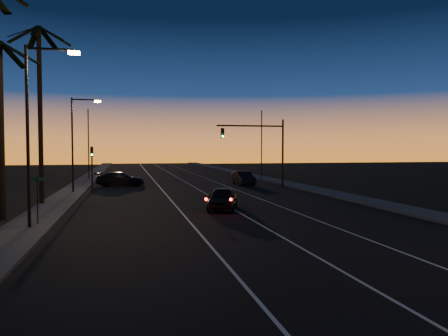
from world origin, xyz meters
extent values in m
cube|color=black|center=(0.00, 30.00, 0.01)|extent=(20.00, 170.00, 0.01)
cube|color=#3E3E3B|center=(-11.20, 30.00, 0.08)|extent=(2.40, 170.00, 0.16)
cube|color=#3E3E3B|center=(11.20, 30.00, 0.08)|extent=(2.40, 170.00, 0.16)
cube|color=silver|center=(-3.00, 30.00, 0.02)|extent=(0.12, 160.00, 0.01)
cube|color=silver|center=(0.50, 30.00, 0.02)|extent=(0.12, 160.00, 0.01)
cube|color=silver|center=(4.00, 30.00, 0.02)|extent=(0.12, 160.00, 0.01)
cylinder|color=black|center=(-13.20, 24.00, 5.00)|extent=(0.32, 0.32, 10.00)
cube|color=black|center=(-12.17, 24.26, 9.44)|extent=(2.18, 0.92, 1.18)
cube|color=black|center=(-12.76, 24.97, 9.44)|extent=(1.25, 2.12, 1.18)
cube|color=black|center=(-12.35, 23.36, 9.44)|extent=(1.95, 1.61, 1.18)
cylinder|color=black|center=(-12.20, 30.00, 6.25)|extent=(0.32, 0.32, 12.50)
cube|color=black|center=(-11.17, 30.26, 11.94)|extent=(2.18, 0.92, 1.18)
cube|color=black|center=(-11.76, 30.97, 11.94)|extent=(1.25, 2.12, 1.18)
cube|color=black|center=(-12.68, 30.94, 11.94)|extent=(1.34, 2.09, 1.18)
cube|color=black|center=(-13.24, 30.21, 11.94)|extent=(2.18, 0.82, 1.18)
cube|color=black|center=(-13.01, 29.32, 11.94)|extent=(1.90, 1.69, 1.18)
cube|color=black|center=(-12.17, 28.94, 11.94)|extent=(0.45, 2.16, 1.18)
cube|color=black|center=(-11.35, 29.36, 11.94)|extent=(1.95, 1.61, 1.18)
cylinder|color=black|center=(-11.00, 20.00, 4.50)|extent=(0.16, 0.16, 9.00)
cylinder|color=black|center=(-9.90, 20.00, 8.85)|extent=(2.20, 0.12, 0.12)
cube|color=#F8C863|center=(-8.80, 20.00, 8.72)|extent=(0.55, 0.26, 0.16)
cylinder|color=black|center=(-11.00, 38.00, 4.25)|extent=(0.16, 0.16, 8.50)
cylinder|color=black|center=(-9.90, 38.00, 8.35)|extent=(2.20, 0.12, 0.12)
cube|color=#F8C863|center=(-8.80, 38.00, 8.22)|extent=(0.55, 0.26, 0.16)
cylinder|color=black|center=(-10.80, 21.00, 1.30)|extent=(0.06, 0.06, 2.60)
cube|color=#0B451C|center=(-10.80, 21.00, 2.45)|extent=(0.70, 0.03, 0.20)
cylinder|color=black|center=(9.50, 40.00, 3.50)|extent=(0.20, 0.20, 7.00)
cylinder|color=black|center=(6.00, 40.00, 6.30)|extent=(7.00, 0.16, 0.16)
cube|color=black|center=(3.10, 40.00, 5.55)|extent=(0.32, 0.28, 1.00)
sphere|color=black|center=(3.10, 39.83, 5.87)|extent=(0.20, 0.20, 0.20)
sphere|color=black|center=(3.10, 39.83, 5.55)|extent=(0.20, 0.20, 0.20)
sphere|color=#14FF59|center=(3.10, 39.83, 5.23)|extent=(0.20, 0.20, 0.20)
cylinder|color=black|center=(-9.50, 40.00, 2.10)|extent=(0.14, 0.14, 4.20)
cube|color=black|center=(-9.50, 40.00, 3.70)|extent=(0.28, 0.25, 0.90)
sphere|color=black|center=(-9.50, 39.85, 3.98)|extent=(0.18, 0.18, 0.18)
sphere|color=black|center=(-9.50, 39.85, 3.70)|extent=(0.18, 0.18, 0.18)
sphere|color=#14FF59|center=(-9.50, 39.85, 3.42)|extent=(0.18, 0.18, 0.18)
cylinder|color=black|center=(-11.00, 55.00, 4.50)|extent=(0.14, 0.14, 9.00)
cylinder|color=black|center=(11.00, 52.00, 4.50)|extent=(0.14, 0.14, 9.00)
imported|color=black|center=(-0.21, 24.99, 0.75)|extent=(3.00, 4.66, 1.48)
sphere|color=#FF0F05|center=(-1.71, 22.75, 0.99)|extent=(0.18, 0.18, 0.18)
sphere|color=#FF0F05|center=(-0.30, 22.30, 0.99)|extent=(0.18, 0.18, 0.18)
imported|color=black|center=(6.18, 43.38, 0.76)|extent=(1.71, 4.58, 1.49)
imported|color=black|center=(-6.98, 44.88, 0.75)|extent=(5.40, 3.14, 1.47)
camera|label=1|loc=(-6.34, -2.77, 4.03)|focal=35.00mm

